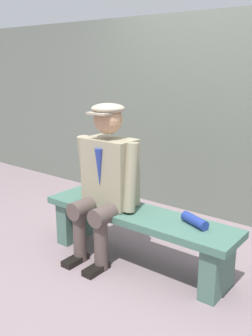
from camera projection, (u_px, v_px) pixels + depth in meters
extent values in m
plane|color=slate|center=(136.00, 262.00, 3.18)|extent=(30.00, 30.00, 0.00)
cube|color=#406759|center=(137.00, 215.00, 3.07)|extent=(1.70, 0.41, 0.06)
cube|color=#46665B|center=(217.00, 268.00, 2.71)|extent=(0.13, 0.35, 0.39)
cube|color=#46665B|center=(75.00, 219.00, 3.56)|extent=(0.13, 0.35, 0.39)
cube|color=gray|center=(110.00, 172.00, 3.15)|extent=(0.43, 0.26, 0.56)
cylinder|color=#1E2338|center=(110.00, 142.00, 3.08)|extent=(0.23, 0.23, 0.06)
cone|color=navy|center=(99.00, 168.00, 3.03)|extent=(0.07, 0.07, 0.31)
sphere|color=tan|center=(108.00, 119.00, 3.02)|extent=(0.23, 0.23, 0.23)
ellipsoid|color=#9F927D|center=(108.00, 108.00, 3.00)|extent=(0.27, 0.27, 0.08)
cube|color=#9F927D|center=(99.00, 113.00, 2.92)|extent=(0.19, 0.11, 0.02)
cylinder|color=#4F413D|center=(111.00, 212.00, 3.06)|extent=(0.15, 0.41, 0.15)
cylinder|color=#4F413D|center=(101.00, 243.00, 3.02)|extent=(0.11, 0.11, 0.45)
cube|color=black|center=(96.00, 269.00, 3.02)|extent=(0.10, 0.24, 0.05)
cylinder|color=gray|center=(131.00, 177.00, 2.98)|extent=(0.10, 0.15, 0.56)
cylinder|color=#4F413D|center=(90.00, 205.00, 3.19)|extent=(0.15, 0.41, 0.15)
cylinder|color=#4F413D|center=(80.00, 235.00, 3.15)|extent=(0.11, 0.11, 0.45)
cube|color=black|center=(75.00, 260.00, 3.16)|extent=(0.10, 0.24, 0.05)
cylinder|color=gray|center=(86.00, 167.00, 3.26)|extent=(0.11, 0.16, 0.56)
cylinder|color=navy|center=(195.00, 221.00, 2.80)|extent=(0.25, 0.16, 0.07)
cube|color=#5F655C|center=(216.00, 118.00, 3.98)|extent=(12.00, 0.24, 2.11)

